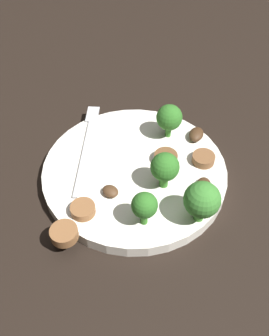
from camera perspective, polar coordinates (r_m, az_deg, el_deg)
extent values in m
plane|color=black|center=(0.53, 0.00, -1.30)|extent=(1.40, 1.40, 0.00)
cylinder|color=white|center=(0.52, 0.00, -0.66)|extent=(0.25, 0.25, 0.02)
cube|color=silver|center=(0.53, -7.60, 1.73)|extent=(0.14, 0.03, 0.00)
cube|color=silver|center=(0.59, -6.28, 7.94)|extent=(0.04, 0.02, 0.00)
cylinder|color=#408630|center=(0.46, 9.68, -6.52)|extent=(0.01, 0.01, 0.02)
sphere|color=#387A2D|center=(0.44, 10.07, -4.68)|extent=(0.04, 0.04, 0.04)
cylinder|color=#347525|center=(0.49, 4.41, -1.60)|extent=(0.01, 0.01, 0.02)
sphere|color=#2D6B23|center=(0.47, 4.57, 0.17)|extent=(0.04, 0.04, 0.04)
cylinder|color=#347525|center=(0.55, 5.06, 5.78)|extent=(0.01, 0.01, 0.02)
sphere|color=#2D6B23|center=(0.54, 5.22, 7.53)|extent=(0.04, 0.04, 0.04)
cylinder|color=#347525|center=(0.45, 1.37, -7.18)|extent=(0.01, 0.01, 0.02)
sphere|color=#2D6B23|center=(0.43, 1.42, -5.58)|extent=(0.03, 0.03, 0.03)
cylinder|color=brown|center=(0.53, 10.19, 1.58)|extent=(0.03, 0.03, 0.01)
cylinder|color=brown|center=(0.47, -7.72, -6.15)|extent=(0.04, 0.04, 0.01)
cylinder|color=brown|center=(0.52, 4.69, 1.53)|extent=(0.05, 0.05, 0.01)
cylinder|color=brown|center=(0.45, -10.46, -9.59)|extent=(0.04, 0.04, 0.01)
ellipsoid|color=#4C331E|center=(0.48, -3.62, -3.48)|extent=(0.03, 0.03, 0.01)
ellipsoid|color=#422B19|center=(0.56, 9.20, 4.98)|extent=(0.04, 0.03, 0.01)
ellipsoid|color=#422B19|center=(0.50, 10.29, -2.46)|extent=(0.03, 0.03, 0.01)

